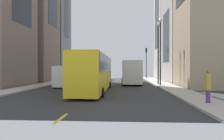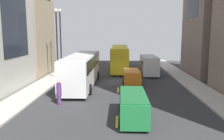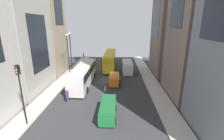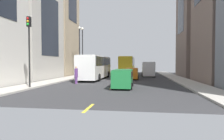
{
  "view_description": "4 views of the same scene",
  "coord_description": "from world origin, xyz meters",
  "px_view_note": "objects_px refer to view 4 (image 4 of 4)",
  "views": [
    {
      "loc": [
        -2.9,
        30.55,
        2.27
      ],
      "look_at": [
        -1.02,
        -0.68,
        2.07
      ],
      "focal_mm": 34.39,
      "sensor_mm": 36.0,
      "label": 1
    },
    {
      "loc": [
        0.17,
        -26.63,
        5.53
      ],
      "look_at": [
        -0.75,
        -0.22,
        1.39
      ],
      "focal_mm": 36.99,
      "sensor_mm": 36.0,
      "label": 2
    },
    {
      "loc": [
        2.11,
        -27.82,
        10.17
      ],
      "look_at": [
        1.03,
        -0.89,
        2.23
      ],
      "focal_mm": 24.92,
      "sensor_mm": 36.0,
      "label": 3
    },
    {
      "loc": [
        2.62,
        -30.78,
        2.31
      ],
      "look_at": [
        -1.33,
        -3.04,
        1.38
      ],
      "focal_mm": 31.44,
      "sensor_mm": 36.0,
      "label": 4
    }
  ],
  "objects_px": {
    "city_bus_white": "(96,66)",
    "pedestrian_waiting_curb": "(96,68)",
    "car_green_1": "(123,77)",
    "streetcar_yellow": "(128,64)",
    "car_orange_0": "(132,73)",
    "delivery_van_white": "(148,68)",
    "pedestrian_crossing_mid": "(76,75)",
    "traffic_light_near_corner": "(29,39)"
  },
  "relations": [
    {
      "from": "city_bus_white",
      "to": "pedestrian_waiting_curb",
      "type": "relative_size",
      "value": 5.96
    },
    {
      "from": "city_bus_white",
      "to": "car_green_1",
      "type": "xyz_separation_m",
      "value": [
        4.89,
        -9.88,
        -0.99
      ]
    },
    {
      "from": "streetcar_yellow",
      "to": "car_orange_0",
      "type": "distance_m",
      "value": 11.63
    },
    {
      "from": "delivery_van_white",
      "to": "pedestrian_waiting_curb",
      "type": "xyz_separation_m",
      "value": [
        -12.19,
        12.22,
        -0.29
      ]
    },
    {
      "from": "car_orange_0",
      "to": "pedestrian_crossing_mid",
      "type": "relative_size",
      "value": 2.14
    },
    {
      "from": "car_green_1",
      "to": "streetcar_yellow",
      "type": "bearing_deg",
      "value": 92.42
    },
    {
      "from": "pedestrian_waiting_curb",
      "to": "delivery_van_white",
      "type": "bearing_deg",
      "value": 146.92
    },
    {
      "from": "streetcar_yellow",
      "to": "car_orange_0",
      "type": "bearing_deg",
      "value": -83.3
    },
    {
      "from": "streetcar_yellow",
      "to": "delivery_van_white",
      "type": "xyz_separation_m",
      "value": [
        3.99,
        -4.86,
        -0.61
      ]
    },
    {
      "from": "delivery_van_white",
      "to": "pedestrian_crossing_mid",
      "type": "bearing_deg",
      "value": -121.98
    },
    {
      "from": "pedestrian_waiting_curb",
      "to": "car_green_1",
      "type": "bearing_deg",
      "value": 119.4
    },
    {
      "from": "city_bus_white",
      "to": "car_orange_0",
      "type": "bearing_deg",
      "value": 3.45
    },
    {
      "from": "delivery_van_white",
      "to": "city_bus_white",
      "type": "bearing_deg",
      "value": -138.87
    },
    {
      "from": "car_orange_0",
      "to": "city_bus_white",
      "type": "bearing_deg",
      "value": -176.55
    },
    {
      "from": "car_green_1",
      "to": "traffic_light_near_corner",
      "type": "bearing_deg",
      "value": -166.37
    },
    {
      "from": "streetcar_yellow",
      "to": "car_green_1",
      "type": "height_order",
      "value": "streetcar_yellow"
    },
    {
      "from": "streetcar_yellow",
      "to": "delivery_van_white",
      "type": "bearing_deg",
      "value": -50.55
    },
    {
      "from": "city_bus_white",
      "to": "car_orange_0",
      "type": "xyz_separation_m",
      "value": [
        5.32,
        0.32,
        -1.04
      ]
    },
    {
      "from": "delivery_van_white",
      "to": "car_green_1",
      "type": "height_order",
      "value": "delivery_van_white"
    },
    {
      "from": "traffic_light_near_corner",
      "to": "pedestrian_waiting_curb",
      "type": "bearing_deg",
      "value": 91.38
    },
    {
      "from": "delivery_van_white",
      "to": "traffic_light_near_corner",
      "type": "distance_m",
      "value": 22.27
    },
    {
      "from": "car_green_1",
      "to": "city_bus_white",
      "type": "bearing_deg",
      "value": 116.34
    },
    {
      "from": "car_green_1",
      "to": "pedestrian_crossing_mid",
      "type": "distance_m",
      "value": 6.33
    },
    {
      "from": "delivery_van_white",
      "to": "pedestrian_crossing_mid",
      "type": "relative_size",
      "value": 2.88
    },
    {
      "from": "pedestrian_waiting_curb",
      "to": "car_orange_0",
      "type": "bearing_deg",
      "value": 128.84
    },
    {
      "from": "car_orange_0",
      "to": "pedestrian_crossing_mid",
      "type": "distance_m",
      "value": 9.46
    },
    {
      "from": "car_orange_0",
      "to": "pedestrian_waiting_curb",
      "type": "relative_size",
      "value": 2.09
    },
    {
      "from": "delivery_van_white",
      "to": "pedestrian_waiting_curb",
      "type": "height_order",
      "value": "delivery_van_white"
    },
    {
      "from": "streetcar_yellow",
      "to": "delivery_van_white",
      "type": "relative_size",
      "value": 2.33
    },
    {
      "from": "pedestrian_waiting_curb",
      "to": "streetcar_yellow",
      "type": "bearing_deg",
      "value": 150.05
    },
    {
      "from": "city_bus_white",
      "to": "pedestrian_crossing_mid",
      "type": "relative_size",
      "value": 6.09
    },
    {
      "from": "streetcar_yellow",
      "to": "traffic_light_near_corner",
      "type": "height_order",
      "value": "traffic_light_near_corner"
    },
    {
      "from": "delivery_van_white",
      "to": "traffic_light_near_corner",
      "type": "relative_size",
      "value": 0.9
    },
    {
      "from": "streetcar_yellow",
      "to": "car_green_1",
      "type": "bearing_deg",
      "value": -87.58
    },
    {
      "from": "traffic_light_near_corner",
      "to": "pedestrian_crossing_mid",
      "type": "bearing_deg",
      "value": 60.96
    },
    {
      "from": "city_bus_white",
      "to": "streetcar_yellow",
      "type": "xyz_separation_m",
      "value": [
        3.97,
        11.81,
        0.12
      ]
    },
    {
      "from": "city_bus_white",
      "to": "pedestrian_waiting_curb",
      "type": "distance_m",
      "value": 19.65
    },
    {
      "from": "traffic_light_near_corner",
      "to": "car_orange_0",
      "type": "bearing_deg",
      "value": 54.28
    },
    {
      "from": "streetcar_yellow",
      "to": "traffic_light_near_corner",
      "type": "relative_size",
      "value": 2.08
    },
    {
      "from": "car_green_1",
      "to": "pedestrian_waiting_curb",
      "type": "xyz_separation_m",
      "value": [
        -9.11,
        29.06,
        0.2
      ]
    },
    {
      "from": "car_green_1",
      "to": "pedestrian_crossing_mid",
      "type": "height_order",
      "value": "pedestrian_crossing_mid"
    },
    {
      "from": "car_orange_0",
      "to": "pedestrian_waiting_curb",
      "type": "xyz_separation_m",
      "value": [
        -9.55,
        18.86,
        0.25
      ]
    }
  ]
}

